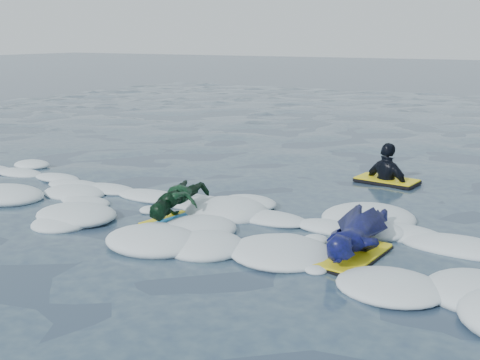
{
  "coord_description": "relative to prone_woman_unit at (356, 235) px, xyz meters",
  "views": [
    {
      "loc": [
        4.11,
        -5.55,
        2.45
      ],
      "look_at": [
        0.11,
        1.6,
        0.47
      ],
      "focal_mm": 45.0,
      "sensor_mm": 36.0,
      "label": 1
    }
  ],
  "objects": [
    {
      "name": "foam_band",
      "position": [
        -2.08,
        0.24,
        -0.23
      ],
      "size": [
        12.0,
        3.1,
        0.3
      ],
      "primitive_type": null,
      "color": "silver",
      "rests_on": "ground"
    },
    {
      "name": "waiting_rider_unit",
      "position": [
        -0.64,
        3.54,
        -0.3
      ],
      "size": [
        1.09,
        0.7,
        1.54
      ],
      "rotation": [
        0.0,
        0.0,
        -0.14
      ],
      "color": "black",
      "rests_on": "ground"
    },
    {
      "name": "prone_child_unit",
      "position": [
        -2.51,
        0.07,
        0.01
      ],
      "size": [
        0.75,
        1.29,
        0.48
      ],
      "rotation": [
        0.0,
        0.0,
        1.37
      ],
      "color": "black",
      "rests_on": "ground"
    },
    {
      "name": "prone_woman_unit",
      "position": [
        0.0,
        0.0,
        0.0
      ],
      "size": [
        0.78,
        1.76,
        0.45
      ],
      "rotation": [
        0.0,
        0.0,
        1.46
      ],
      "color": "black",
      "rests_on": "ground"
    },
    {
      "name": "ground",
      "position": [
        -2.08,
        -0.8,
        -0.23
      ],
      "size": [
        120.0,
        120.0,
        0.0
      ],
      "primitive_type": "plane",
      "color": "#162436",
      "rests_on": "ground"
    }
  ]
}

